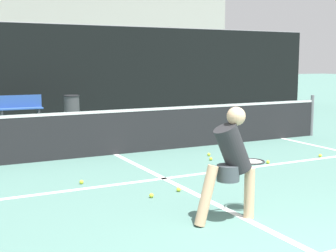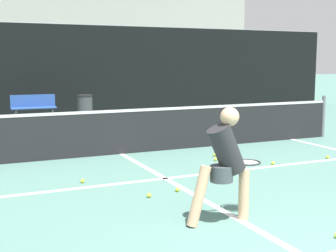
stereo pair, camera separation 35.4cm
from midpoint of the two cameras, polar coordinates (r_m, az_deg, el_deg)
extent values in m
cube|color=white|center=(7.89, -1.78, -6.41)|extent=(8.25, 0.10, 0.01)
cube|color=white|center=(7.36, 0.30, -7.48)|extent=(0.10, 5.81, 0.01)
cylinder|color=slate|center=(12.79, 16.38, 1.24)|extent=(0.09, 0.09, 1.07)
cube|color=#232326|center=(9.88, -7.50, -0.76)|extent=(11.00, 0.02, 0.95)
cube|color=white|center=(9.82, -7.54, 1.81)|extent=(11.00, 0.03, 0.06)
cube|color=black|center=(17.16, -16.27, 6.50)|extent=(24.00, 0.06, 3.23)
cylinder|color=slate|center=(17.20, -16.49, 11.94)|extent=(24.00, 0.04, 0.04)
cylinder|color=#DBAD84|center=(5.96, 8.19, -8.10)|extent=(0.13, 0.13, 0.64)
cylinder|color=#DBAD84|center=(5.64, 2.90, -8.48)|extent=(0.31, 0.14, 0.74)
cylinder|color=#3F474C|center=(5.72, 5.57, -5.73)|extent=(0.28, 0.28, 0.20)
cylinder|color=#262628|center=(5.69, 6.13, -2.79)|extent=(0.51, 0.30, 0.66)
sphere|color=#DBAD84|center=(5.65, 6.53, 1.19)|extent=(0.23, 0.23, 0.23)
cylinder|color=#262628|center=(6.00, 6.10, -4.60)|extent=(0.30, 0.04, 0.03)
torus|color=#262628|center=(6.17, 8.56, -4.31)|extent=(0.35, 0.35, 0.02)
cylinder|color=beige|center=(6.17, 8.56, -4.31)|extent=(0.27, 0.27, 0.01)
sphere|color=#D1E033|center=(10.04, 17.10, -3.47)|extent=(0.07, 0.07, 0.07)
sphere|color=#D1E033|center=(7.71, -11.81, -6.71)|extent=(0.07, 0.07, 0.07)
sphere|color=#D1E033|center=(7.12, -0.13, -7.75)|extent=(0.07, 0.07, 0.07)
sphere|color=#D1E033|center=(9.31, 4.16, -4.02)|extent=(0.07, 0.07, 0.07)
sphere|color=#D1E033|center=(9.73, 3.97, -3.48)|extent=(0.07, 0.07, 0.07)
sphere|color=#D1E033|center=(6.83, -3.54, -8.46)|extent=(0.07, 0.07, 0.07)
sphere|color=#D1E033|center=(9.16, 11.01, -4.33)|extent=(0.07, 0.07, 0.07)
cube|color=#2D519E|center=(15.74, -18.21, 2.03)|extent=(1.43, 0.41, 0.04)
cube|color=#2D519E|center=(15.90, -18.33, 2.84)|extent=(1.42, 0.09, 0.42)
cube|color=#333338|center=(15.71, -20.23, 1.11)|extent=(0.06, 0.32, 0.44)
cube|color=#333338|center=(15.84, -16.14, 1.35)|extent=(0.06, 0.32, 0.44)
cylinder|color=#3F3F42|center=(16.07, -12.26, 2.17)|extent=(0.51, 0.51, 0.78)
cylinder|color=black|center=(16.04, -12.30, 3.62)|extent=(0.53, 0.53, 0.04)
cube|color=silver|center=(21.46, -5.56, 3.88)|extent=(1.69, 4.25, 0.88)
cube|color=#1E2328|center=(21.23, -5.37, 5.82)|extent=(1.42, 2.55, 0.59)
cylinder|color=black|center=(23.01, -5.04, 3.81)|extent=(0.18, 0.60, 0.60)
cylinder|color=black|center=(20.53, -2.17, 3.33)|extent=(0.18, 0.60, 0.60)
camera|label=1|loc=(0.18, -91.39, -0.19)|focal=50.00mm
camera|label=2|loc=(0.18, 88.61, 0.19)|focal=50.00mm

